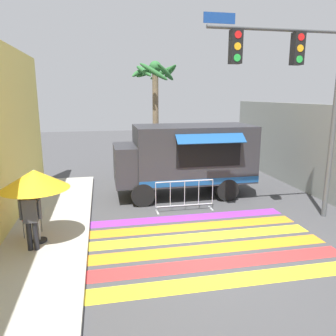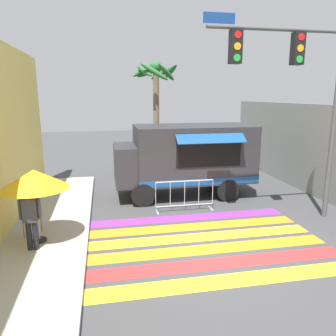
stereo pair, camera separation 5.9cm
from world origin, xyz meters
name	(u,v)px [view 1 (the left image)]	position (x,y,z in m)	size (l,w,h in m)	color
ground_plane	(210,248)	(0.00, 0.00, 0.00)	(60.00, 60.00, 0.00)	#424244
concrete_wall_right	(329,154)	(5.59, 3.00, 1.80)	(0.20, 16.00, 3.60)	gray
crosswalk_painted	(206,242)	(0.00, 0.34, 0.00)	(6.40, 4.36, 0.01)	yellow
food_truck	(183,156)	(0.42, 4.69, 1.62)	(5.37, 2.68, 2.80)	#2D2D33
traffic_signal_pole	(297,78)	(3.05, 1.49, 4.42)	(4.41, 0.29, 6.11)	#515456
patio_umbrella	(35,180)	(-4.40, 1.02, 1.83)	(1.73, 1.73, 1.96)	black
folding_chair	(32,213)	(-4.66, 1.60, 0.74)	(0.42, 0.42, 0.99)	#4C4C51
vendor_person	(31,216)	(-4.47, 0.56, 1.02)	(0.53, 0.21, 1.58)	black
barricade_front	(185,196)	(0.04, 2.93, 0.54)	(2.05, 0.44, 1.08)	#B7BABF
palm_tree	(155,90)	(0.04, 9.03, 4.20)	(2.44, 2.26, 5.58)	#7A664C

